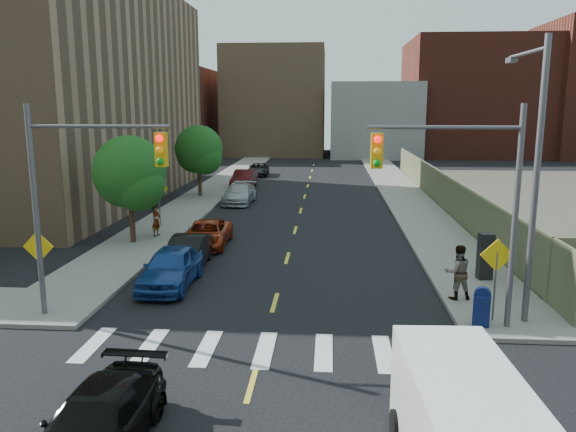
% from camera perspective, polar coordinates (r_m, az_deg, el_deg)
% --- Properties ---
extents(ground, '(160.00, 160.00, 0.00)m').
position_cam_1_polar(ground, '(13.16, -4.96, -20.65)').
color(ground, black).
rests_on(ground, ground).
extents(sidewalk_nw, '(3.50, 73.00, 0.15)m').
position_cam_1_polar(sidewalk_nw, '(53.85, -6.13, 3.75)').
color(sidewalk_nw, gray).
rests_on(sidewalk_nw, ground).
extents(sidewalk_ne, '(3.50, 73.00, 0.15)m').
position_cam_1_polar(sidewalk_ne, '(53.30, 10.53, 3.55)').
color(sidewalk_ne, gray).
rests_on(sidewalk_ne, ground).
extents(fence_north, '(0.12, 44.00, 2.50)m').
position_cam_1_polar(fence_north, '(40.19, 15.27, 2.61)').
color(fence_north, '#6D6D4C').
rests_on(fence_north, ground).
extents(building_nw, '(22.00, 30.00, 16.00)m').
position_cam_1_polar(building_nw, '(47.49, -26.52, 11.28)').
color(building_nw, '#8C6B4C').
rests_on(building_nw, ground).
extents(bg_bldg_west, '(14.00, 18.00, 12.00)m').
position_cam_1_polar(bg_bldg_west, '(84.49, -12.39, 10.23)').
color(bg_bldg_west, '#592319').
rests_on(bg_bldg_west, ground).
extents(bg_bldg_midwest, '(14.00, 16.00, 15.00)m').
position_cam_1_polar(bg_bldg_midwest, '(83.41, -1.22, 11.51)').
color(bg_bldg_midwest, '#8C6B4C').
rests_on(bg_bldg_midwest, ground).
extents(bg_bldg_center, '(12.00, 16.00, 10.00)m').
position_cam_1_polar(bg_bldg_center, '(81.29, 8.66, 9.63)').
color(bg_bldg_center, gray).
rests_on(bg_bldg_center, ground).
extents(bg_bldg_east, '(18.00, 18.00, 16.00)m').
position_cam_1_polar(bg_bldg_east, '(85.44, 18.21, 11.29)').
color(bg_bldg_east, '#592319').
rests_on(bg_bldg_east, ground).
extents(signal_nw, '(4.59, 0.30, 7.00)m').
position_cam_1_polar(signal_nw, '(18.92, -20.42, 3.15)').
color(signal_nw, '#59595E').
rests_on(signal_nw, ground).
extents(signal_ne, '(4.59, 0.30, 7.00)m').
position_cam_1_polar(signal_ne, '(17.68, 17.62, 2.82)').
color(signal_ne, '#59595E').
rests_on(signal_ne, ground).
extents(streetlight_ne, '(0.25, 3.70, 9.00)m').
position_cam_1_polar(streetlight_ne, '(19.09, 23.63, 5.08)').
color(streetlight_ne, '#59595E').
rests_on(streetlight_ne, ground).
extents(warn_sign_nw, '(1.06, 0.06, 2.83)m').
position_cam_1_polar(warn_sign_nw, '(20.63, -23.97, -3.68)').
color(warn_sign_nw, '#59595E').
rests_on(warn_sign_nw, ground).
extents(warn_sign_ne, '(1.06, 0.06, 2.83)m').
position_cam_1_polar(warn_sign_ne, '(18.97, 20.41, -4.65)').
color(warn_sign_ne, '#59595E').
rests_on(warn_sign_ne, ground).
extents(warn_sign_midwest, '(1.06, 0.06, 2.83)m').
position_cam_1_polar(warn_sign_midwest, '(32.88, -12.96, 2.21)').
color(warn_sign_midwest, '#59595E').
rests_on(warn_sign_midwest, ground).
extents(tree_west_near, '(3.66, 3.64, 5.52)m').
position_cam_1_polar(tree_west_near, '(29.03, -15.75, 3.89)').
color(tree_west_near, '#332114').
rests_on(tree_west_near, ground).
extents(tree_west_far, '(3.66, 3.64, 5.52)m').
position_cam_1_polar(tree_west_far, '(43.36, -9.02, 6.42)').
color(tree_west_far, '#332114').
rests_on(tree_west_far, ground).
extents(parked_car_blue, '(1.85, 4.54, 1.54)m').
position_cam_1_polar(parked_car_blue, '(22.32, -11.81, -5.12)').
color(parked_car_blue, navy).
rests_on(parked_car_blue, ground).
extents(parked_car_black, '(1.50, 4.18, 1.37)m').
position_cam_1_polar(parked_car_black, '(24.76, -10.16, -3.65)').
color(parked_car_black, black).
rests_on(parked_car_black, ground).
extents(parked_car_red, '(2.22, 4.61, 1.27)m').
position_cam_1_polar(parked_car_red, '(28.38, -8.26, -1.80)').
color(parked_car_red, '#A52F10').
rests_on(parked_car_red, ground).
extents(parked_car_silver, '(2.17, 4.87, 1.39)m').
position_cam_1_polar(parked_car_silver, '(40.63, -4.93, 2.26)').
color(parked_car_silver, '#9FA1A6').
rests_on(parked_car_silver, ground).
extents(parked_car_white, '(1.77, 3.74, 1.24)m').
position_cam_1_polar(parked_car_white, '(43.30, -5.13, 2.70)').
color(parked_car_white, silver).
rests_on(parked_car_white, ground).
extents(parked_car_maroon, '(1.80, 4.80, 1.57)m').
position_cam_1_polar(parked_car_maroon, '(47.99, -4.48, 3.73)').
color(parked_car_maroon, '#3F0C0E').
rests_on(parked_car_maroon, ground).
extents(parked_car_grey, '(2.29, 4.53, 1.23)m').
position_cam_1_polar(parked_car_grey, '(56.95, -3.05, 4.74)').
color(parked_car_grey, black).
rests_on(parked_car_grey, ground).
extents(black_sedan, '(2.00, 4.55, 1.30)m').
position_cam_1_polar(black_sedan, '(12.60, -18.87, -19.38)').
color(black_sedan, black).
rests_on(black_sedan, ground).
extents(cargo_van, '(2.25, 5.05, 2.27)m').
position_cam_1_polar(cargo_van, '(11.23, 17.46, -20.09)').
color(cargo_van, white).
rests_on(cargo_van, ground).
extents(mailbox, '(0.60, 0.52, 1.26)m').
position_cam_1_polar(mailbox, '(18.74, 19.08, -8.71)').
color(mailbox, '#0E1A52').
rests_on(mailbox, sidewalk_ne).
extents(payphone, '(0.60, 0.51, 1.85)m').
position_cam_1_polar(payphone, '(23.59, 19.40, -3.88)').
color(payphone, black).
rests_on(payphone, sidewalk_ne).
extents(pedestrian_west, '(0.55, 0.70, 1.67)m').
position_cam_1_polar(pedestrian_west, '(30.42, -13.25, -0.43)').
color(pedestrian_west, gray).
rests_on(pedestrian_west, sidewalk_nw).
extents(pedestrian_east, '(1.04, 0.85, 1.97)m').
position_cam_1_polar(pedestrian_east, '(20.87, 16.87, -5.47)').
color(pedestrian_east, gray).
rests_on(pedestrian_east, sidewalk_ne).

